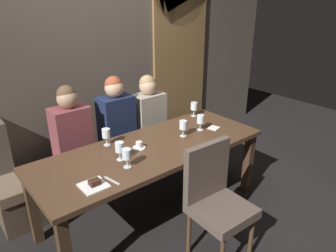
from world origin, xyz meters
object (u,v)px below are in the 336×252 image
at_px(fork_on_table, 112,181).
at_px(dessert_plate, 94,184).
at_px(banquette_bench, 116,166).
at_px(diner_far_end, 149,109).
at_px(wine_glass_end_left, 200,120).
at_px(wine_glass_center_front, 127,155).
at_px(wine_glass_end_right, 106,134).
at_px(wine_glass_far_left, 194,107).
at_px(espresso_cup, 139,146).
at_px(diner_bearded, 116,115).
at_px(wine_glass_near_left, 120,147).
at_px(chair_near_side, 215,196).
at_px(diner_redhead, 71,128).
at_px(wine_glass_center_back, 183,126).
at_px(dining_table, 152,156).

bearing_deg(fork_on_table, dessert_plate, 158.65).
bearing_deg(banquette_bench, diner_far_end, -0.67).
distance_m(diner_far_end, wine_glass_end_left, 0.71).
bearing_deg(wine_glass_center_front, wine_glass_end_right, 80.90).
distance_m(wine_glass_far_left, espresso_cup, 1.00).
xyz_separation_m(diner_bearded, fork_on_table, (-0.62, -0.96, -0.09)).
bearing_deg(banquette_bench, espresso_cup, -99.28).
distance_m(wine_glass_near_left, dessert_plate, 0.43).
relative_size(wine_glass_end_right, wine_glass_far_left, 1.00).
height_order(banquette_bench, chair_near_side, chair_near_side).
distance_m(wine_glass_end_right, wine_glass_end_left, 0.97).
distance_m(wine_glass_center_front, wine_glass_end_left, 1.01).
bearing_deg(dessert_plate, fork_on_table, -10.35).
bearing_deg(fork_on_table, wine_glass_end_left, 1.33).
relative_size(diner_bearded, dessert_plate, 4.30).
bearing_deg(dessert_plate, diner_redhead, 75.43).
xyz_separation_m(chair_near_side, espresso_cup, (-0.19, 0.78, 0.21)).
bearing_deg(espresso_cup, wine_glass_end_left, -4.72).
relative_size(chair_near_side, diner_redhead, 1.21).
bearing_deg(wine_glass_end_left, wine_glass_center_front, -170.91).
bearing_deg(fork_on_table, diner_far_end, 31.42).
xyz_separation_m(banquette_bench, wine_glass_center_back, (0.38, -0.70, 0.62)).
xyz_separation_m(diner_redhead, wine_glass_end_right, (0.17, -0.40, 0.02)).
bearing_deg(banquette_bench, chair_near_side, -86.53).
xyz_separation_m(wine_glass_center_front, dessert_plate, (-0.34, -0.08, -0.10)).
height_order(diner_redhead, wine_glass_center_front, diner_redhead).
bearing_deg(wine_glass_center_front, diner_redhead, 96.27).
bearing_deg(dining_table, wine_glass_center_front, -156.92).
relative_size(diner_redhead, wine_glass_far_left, 4.94).
relative_size(diner_redhead, fork_on_table, 4.76).
height_order(dining_table, wine_glass_end_left, wine_glass_end_left).
height_order(chair_near_side, diner_bearded, diner_bearded).
xyz_separation_m(diner_bearded, dessert_plate, (-0.75, -0.94, -0.08)).
height_order(banquette_bench, fork_on_table, fork_on_table).
bearing_deg(wine_glass_near_left, wine_glass_center_front, -98.48).
height_order(diner_bearded, wine_glass_center_front, diner_bearded).
bearing_deg(espresso_cup, dessert_plate, -153.94).
distance_m(wine_glass_center_back, espresso_cup, 0.50).
relative_size(wine_glass_far_left, dessert_plate, 0.86).
bearing_deg(diner_far_end, wine_glass_end_right, -153.16).
relative_size(wine_glass_center_back, wine_glass_near_left, 1.00).
xyz_separation_m(wine_glass_center_front, wine_glass_near_left, (0.02, 0.14, 0.00)).
bearing_deg(chair_near_side, wine_glass_far_left, 53.98).
distance_m(espresso_cup, dessert_plate, 0.68).
height_order(chair_near_side, wine_glass_end_left, chair_near_side).
bearing_deg(banquette_bench, wine_glass_far_left, -23.18).
bearing_deg(espresso_cup, diner_bearded, 77.17).
bearing_deg(fork_on_table, wine_glass_end_right, 52.98).
relative_size(wine_glass_center_back, wine_glass_far_left, 1.00).
xyz_separation_m(wine_glass_end_right, wine_glass_near_left, (-0.05, -0.32, 0.00)).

